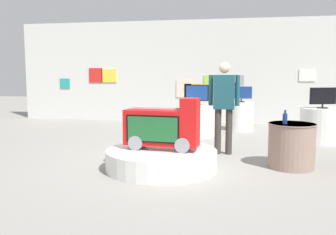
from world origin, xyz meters
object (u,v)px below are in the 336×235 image
object	(u,v)px
tv_on_left_rear	(241,93)
side_table_round	(291,145)
novelty_firetruck_tv	(163,129)
display_pedestal_center_rear	(322,125)
main_display_pedestal	(161,159)
tv_on_center_rear	(323,97)
tv_on_right_rear	(197,94)
display_pedestal_left_rear	(241,116)
display_pedestal_right_rear	(197,120)
shopper_browsing_near_truck	(224,101)
bottle_on_side_table	(285,118)

from	to	relation	value
tv_on_left_rear	side_table_round	distance (m)	3.87
novelty_firetruck_tv	tv_on_left_rear	size ratio (longest dim) A/B	2.05
novelty_firetruck_tv	display_pedestal_center_rear	distance (m)	4.08
main_display_pedestal	tv_on_center_rear	bearing A→B (deg)	45.00
tv_on_right_rear	side_table_round	bearing A→B (deg)	-55.80
display_pedestal_left_rear	side_table_round	bearing A→B (deg)	-77.81
novelty_firetruck_tv	tv_on_left_rear	distance (m)	4.41
main_display_pedestal	display_pedestal_left_rear	world-z (taller)	display_pedestal_left_rear
display_pedestal_right_rear	tv_on_right_rear	xyz separation A→B (m)	(-0.00, -0.00, 0.63)
novelty_firetruck_tv	display_pedestal_right_rear	xyz separation A→B (m)	(0.14, 3.19, -0.27)
tv_on_left_rear	shopper_browsing_near_truck	xyz separation A→B (m)	(-0.30, -2.92, 0.01)
display_pedestal_left_rear	side_table_round	xyz separation A→B (m)	(0.81, -3.74, -0.01)
display_pedestal_left_rear	tv_on_right_rear	distance (m)	1.59
bottle_on_side_table	display_pedestal_right_rear	bearing A→B (deg)	121.44
tv_on_right_rear	shopper_browsing_near_truck	xyz separation A→B (m)	(0.72, -1.87, -0.01)
display_pedestal_left_rear	display_pedestal_center_rear	world-z (taller)	same
display_pedestal_left_rear	display_pedestal_right_rear	world-z (taller)	same
display_pedestal_left_rear	display_pedestal_center_rear	size ratio (longest dim) A/B	0.82
novelty_firetruck_tv	shopper_browsing_near_truck	bearing A→B (deg)	56.88
main_display_pedestal	tv_on_left_rear	bearing A→B (deg)	74.46
bottle_on_side_table	shopper_browsing_near_truck	size ratio (longest dim) A/B	0.13
display_pedestal_left_rear	display_pedestal_center_rear	bearing A→B (deg)	-38.23
tv_on_center_rear	bottle_on_side_table	bearing A→B (deg)	-112.46
display_pedestal_left_rear	bottle_on_side_table	size ratio (longest dim) A/B	3.41
novelty_firetruck_tv	shopper_browsing_near_truck	world-z (taller)	shopper_browsing_near_truck
tv_on_right_rear	side_table_round	size ratio (longest dim) A/B	0.73
main_display_pedestal	tv_on_right_rear	distance (m)	3.29
tv_on_left_rear	shopper_browsing_near_truck	distance (m)	2.94
tv_on_right_rear	bottle_on_side_table	size ratio (longest dim) A/B	2.49
tv_on_center_rear	main_display_pedestal	bearing A→B (deg)	-135.00
display_pedestal_right_rear	side_table_round	world-z (taller)	display_pedestal_right_rear
tv_on_left_rear	display_pedestal_left_rear	bearing A→B (deg)	92.25
tv_on_right_rear	bottle_on_side_table	bearing A→B (deg)	-58.51
tv_on_center_rear	side_table_round	distance (m)	2.62
display_pedestal_right_rear	bottle_on_side_table	bearing A→B (deg)	-58.56
tv_on_center_rear	tv_on_left_rear	bearing A→B (deg)	141.75
novelty_firetruck_tv	display_pedestal_center_rear	xyz separation A→B (m)	(2.86, 2.90, -0.27)
novelty_firetruck_tv	side_table_round	bearing A→B (deg)	14.48
main_display_pedestal	shopper_browsing_near_truck	xyz separation A→B (m)	(0.88, 1.31, 0.83)
main_display_pedestal	side_table_round	world-z (taller)	side_table_round
tv_on_center_rear	side_table_round	xyz separation A→B (m)	(-0.90, -2.39, -0.61)
main_display_pedestal	bottle_on_side_table	bearing A→B (deg)	12.36
novelty_firetruck_tv	tv_on_right_rear	size ratio (longest dim) A/B	2.17
side_table_round	bottle_on_side_table	world-z (taller)	bottle_on_side_table
display_pedestal_center_rear	display_pedestal_right_rear	world-z (taller)	same
display_pedestal_center_rear	display_pedestal_right_rear	distance (m)	2.74
display_pedestal_right_rear	display_pedestal_center_rear	bearing A→B (deg)	-6.18
display_pedestal_center_rear	side_table_round	bearing A→B (deg)	-110.67
display_pedestal_right_rear	side_table_round	bearing A→B (deg)	-55.86
tv_on_center_rear	display_pedestal_right_rear	world-z (taller)	tv_on_center_rear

